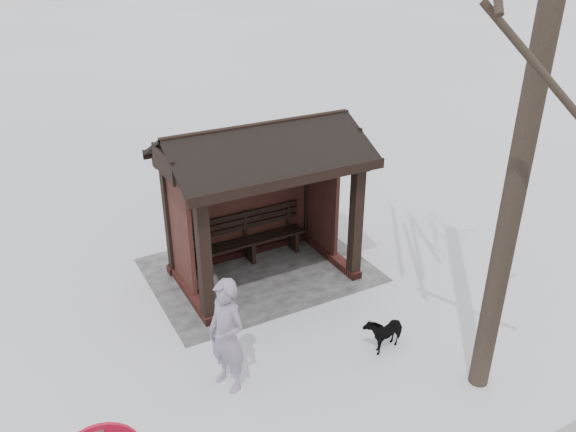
{
  "coord_description": "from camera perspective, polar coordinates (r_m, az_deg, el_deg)",
  "views": [
    {
      "loc": [
        4.07,
        8.5,
        5.92
      ],
      "look_at": [
        -0.11,
        0.8,
        1.61
      ],
      "focal_mm": 35.0,
      "sensor_mm": 36.0,
      "label": 1
    }
  ],
  "objects": [
    {
      "name": "ground",
      "position": [
        11.13,
        -2.48,
        -5.98
      ],
      "size": [
        120.0,
        120.0,
        0.0
      ],
      "primitive_type": "plane",
      "color": "white",
      "rests_on": "ground"
    },
    {
      "name": "trampled_patch",
      "position": [
        11.28,
        -2.93,
        -5.47
      ],
      "size": [
        4.2,
        3.2,
        0.02
      ],
      "primitive_type": "cube",
      "color": "gray",
      "rests_on": "ground"
    },
    {
      "name": "bus_shelter",
      "position": [
        10.28,
        -3.1,
        4.71
      ],
      "size": [
        3.6,
        2.4,
        3.09
      ],
      "color": "#361513",
      "rests_on": "ground"
    },
    {
      "name": "pedestrian",
      "position": [
        8.16,
        -6.22,
        -12.01
      ],
      "size": [
        0.63,
        0.76,
        1.79
      ],
      "primitive_type": "imported",
      "rotation": [
        0.0,
        0.0,
        1.93
      ],
      "color": "gray",
      "rests_on": "ground"
    },
    {
      "name": "dog",
      "position": [
        9.3,
        9.74,
        -11.41
      ],
      "size": [
        0.78,
        0.48,
        0.61
      ],
      "primitive_type": "imported",
      "rotation": [
        0.0,
        0.0,
        1.8
      ],
      "color": "black",
      "rests_on": "ground"
    }
  ]
}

